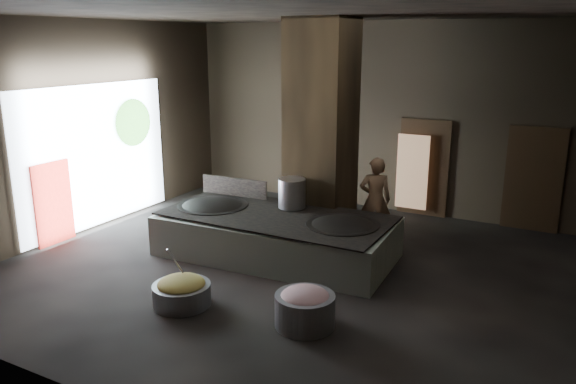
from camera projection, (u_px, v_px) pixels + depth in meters
The scene contains 27 objects.
floor at pixel (290, 271), 10.33m from camera, with size 10.00×9.00×0.10m, color black.
ceiling at pixel (291, 9), 9.12m from camera, with size 10.00×9.00×0.10m, color black.
back_wall at pixel (379, 117), 13.59m from camera, with size 10.00×0.10×4.50m, color black.
front_wall at pixel (86, 218), 5.86m from camera, with size 10.00×0.10×4.50m, color black.
left_wall at pixel (83, 127), 12.04m from camera, with size 0.10×9.00×4.50m, color black.
pillar at pixel (321, 131), 11.48m from camera, with size 1.20×1.20×4.50m, color black.
hearth_platform at pixel (276, 236), 10.84m from camera, with size 4.45×2.13×0.77m, color #B6C7B3.
platform_cap at pixel (276, 215), 10.73m from camera, with size 4.35×2.09×0.03m, color black.
wok_left at pixel (213, 209), 11.36m from camera, with size 1.40×1.40×0.39m, color black.
wok_left_rim at pixel (213, 206), 11.35m from camera, with size 1.43×1.43×0.05m, color black.
wok_right at pixel (342, 229), 10.17m from camera, with size 1.30×1.30×0.37m, color black.
wok_right_rim at pixel (342, 225), 10.15m from camera, with size 1.33×1.33×0.05m, color black.
stock_pot at pixel (292, 193), 11.09m from camera, with size 0.54×0.54×0.58m, color #A8AAB0.
splash_guard at pixel (234, 187), 11.97m from camera, with size 1.55×0.06×0.39m, color black.
cook at pixel (375, 200), 11.52m from camera, with size 0.65×0.42×1.77m, color #8A6546.
veg_basin at pixel (182, 294), 8.86m from camera, with size 0.92×0.92×0.34m, color slate.
veg_fill at pixel (181, 284), 8.82m from camera, with size 0.75×0.75×0.23m, color olive.
ladle at pixel (179, 267), 8.96m from camera, with size 0.03×0.03×0.73m, color #A8AAB0.
meat_basin at pixel (305, 310), 8.18m from camera, with size 0.88×0.88×0.49m, color slate.
meat_fill at pixel (305, 297), 8.13m from camera, with size 0.73×0.73×0.28m, color #A2616D.
doorway_near at pixel (424, 170), 13.26m from camera, with size 1.18×0.08×2.38m, color black.
doorway_near_glow at pixel (412, 172), 13.22m from camera, with size 0.75×0.04×1.77m, color #8C6647.
doorway_far at pixel (533, 181), 12.16m from camera, with size 1.18×0.08×2.38m, color black.
doorway_far_glow at pixel (528, 181), 12.40m from camera, with size 0.85×0.04×2.00m, color #8C6647.
left_opening at pixel (96, 156), 12.33m from camera, with size 0.04×4.20×3.10m, color white.
pavilion_sliver at pixel (53, 203), 11.39m from camera, with size 0.05×0.90×1.70m, color maroon.
tree_silhouette at pixel (133, 123), 13.06m from camera, with size 0.28×1.10×1.10m, color #194714.
Camera 1 is at (4.51, -8.46, 4.05)m, focal length 35.00 mm.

